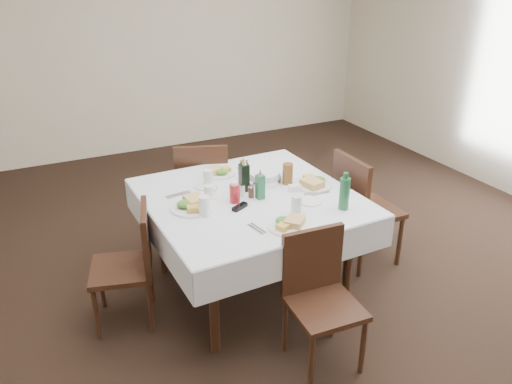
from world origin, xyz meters
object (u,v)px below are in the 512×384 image
(bread_basket, at_px, (264,178))
(oil_cruet_green, at_px, (260,186))
(chair_west, at_px, (133,258))
(oil_cruet_dark, at_px, (244,176))
(water_s, at_px, (296,205))
(coffee_mug, at_px, (209,191))
(water_n, at_px, (208,178))
(dining_table, at_px, (250,206))
(chair_south, at_px, (319,290))
(water_e, at_px, (287,171))
(ketchup_bottle, at_px, (235,193))
(chair_north, at_px, (202,186))
(water_w, at_px, (204,206))
(green_bottle, at_px, (344,193))
(chair_east, at_px, (360,203))

(bread_basket, bearing_deg, oil_cruet_green, -122.91)
(chair_west, height_order, bread_basket, bread_basket)
(chair_west, bearing_deg, oil_cruet_dark, 4.95)
(bread_basket, bearing_deg, water_s, -94.35)
(oil_cruet_green, height_order, coffee_mug, oil_cruet_green)
(water_n, bearing_deg, dining_table, -53.98)
(chair_south, bearing_deg, water_s, 79.05)
(dining_table, height_order, water_e, water_e)
(oil_cruet_green, height_order, ketchup_bottle, oil_cruet_green)
(oil_cruet_dark, relative_size, ketchup_bottle, 1.71)
(chair_north, xyz_separation_m, oil_cruet_green, (0.10, -0.88, 0.34))
(water_e, xyz_separation_m, coffee_mug, (-0.62, -0.03, -0.03))
(water_w, distance_m, ketchup_bottle, 0.26)
(water_e, height_order, ketchup_bottle, ketchup_bottle)
(water_n, distance_m, water_s, 0.74)
(chair_north, bearing_deg, dining_table, -85.87)
(ketchup_bottle, xyz_separation_m, green_bottle, (0.60, -0.40, 0.04))
(chair_south, height_order, chair_east, chair_east)
(dining_table, relative_size, chair_east, 1.55)
(dining_table, relative_size, green_bottle, 5.62)
(chair_east, bearing_deg, chair_north, 138.66)
(oil_cruet_green, bearing_deg, dining_table, 123.93)
(chair_east, xyz_separation_m, water_s, (-0.77, -0.32, 0.30))
(chair_south, xyz_separation_m, oil_cruet_dark, (-0.07, 0.89, 0.40))
(water_n, xyz_separation_m, water_w, (-0.18, -0.41, 0.00))
(dining_table, xyz_separation_m, water_e, (0.37, 0.14, 0.14))
(water_e, height_order, water_w, same)
(chair_east, bearing_deg, water_n, 163.72)
(chair_south, height_order, water_s, water_s)
(chair_north, relative_size, water_s, 7.27)
(green_bottle, bearing_deg, oil_cruet_dark, 130.93)
(dining_table, xyz_separation_m, chair_north, (-0.06, 0.81, -0.17))
(oil_cruet_green, bearing_deg, ketchup_bottle, 173.30)
(chair_west, height_order, water_e, water_e)
(water_w, bearing_deg, water_n, 66.19)
(coffee_mug, bearing_deg, oil_cruet_green, -31.07)
(water_e, relative_size, oil_cruet_dark, 0.51)
(chair_east, distance_m, water_e, 0.66)
(chair_east, xyz_separation_m, ketchup_bottle, (-1.05, 0.00, 0.31))
(oil_cruet_dark, distance_m, ketchup_bottle, 0.19)
(ketchup_bottle, bearing_deg, oil_cruet_dark, 45.99)
(water_s, relative_size, oil_cruet_green, 0.58)
(chair_north, relative_size, water_e, 7.05)
(water_w, relative_size, green_bottle, 0.51)
(chair_south, height_order, water_e, water_e)
(ketchup_bottle, bearing_deg, green_bottle, -33.80)
(chair_west, relative_size, green_bottle, 3.26)
(chair_north, distance_m, green_bottle, 1.41)
(water_n, xyz_separation_m, water_s, (0.35, -0.65, 0.00))
(dining_table, relative_size, oil_cruet_dark, 5.61)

